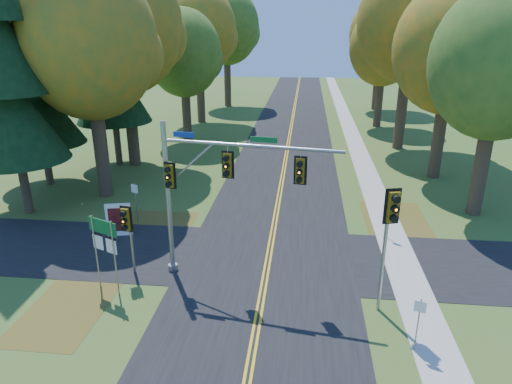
# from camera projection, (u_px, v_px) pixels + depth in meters

# --- Properties ---
(ground) EXTENTS (160.00, 160.00, 0.00)m
(ground) POSITION_uv_depth(u_px,v_px,m) (265.00, 280.00, 19.87)
(ground) COLOR #365F21
(ground) RESTS_ON ground
(road_main) EXTENTS (8.00, 160.00, 0.02)m
(road_main) POSITION_uv_depth(u_px,v_px,m) (265.00, 279.00, 19.86)
(road_main) COLOR black
(road_main) RESTS_ON ground
(road_cross) EXTENTS (60.00, 6.00, 0.02)m
(road_cross) POSITION_uv_depth(u_px,v_px,m) (269.00, 257.00, 21.73)
(road_cross) COLOR black
(road_cross) RESTS_ON ground
(centerline_left) EXTENTS (0.10, 160.00, 0.01)m
(centerline_left) POSITION_uv_depth(u_px,v_px,m) (263.00, 279.00, 19.87)
(centerline_left) COLOR gold
(centerline_left) RESTS_ON road_main
(centerline_right) EXTENTS (0.10, 160.00, 0.01)m
(centerline_right) POSITION_uv_depth(u_px,v_px,m) (267.00, 279.00, 19.85)
(centerline_right) COLOR gold
(centerline_right) RESTS_ON road_main
(sidewalk_east) EXTENTS (1.60, 160.00, 0.06)m
(sidewalk_east) POSITION_uv_depth(u_px,v_px,m) (411.00, 287.00, 19.22)
(sidewalk_east) COLOR #9E998E
(sidewalk_east) RESTS_ON ground
(leaf_patch_w_near) EXTENTS (4.00, 6.00, 0.00)m
(leaf_patch_w_near) POSITION_uv_depth(u_px,v_px,m) (150.00, 233.00, 24.25)
(leaf_patch_w_near) COLOR brown
(leaf_patch_w_near) RESTS_ON ground
(leaf_patch_e) EXTENTS (3.50, 8.00, 0.00)m
(leaf_patch_e) POSITION_uv_depth(u_px,v_px,m) (399.00, 229.00, 24.76)
(leaf_patch_e) COLOR brown
(leaf_patch_e) RESTS_ON ground
(leaf_patch_w_far) EXTENTS (3.00, 5.00, 0.00)m
(leaf_patch_w_far) POSITION_uv_depth(u_px,v_px,m) (67.00, 309.00, 17.83)
(leaf_patch_w_far) COLOR brown
(leaf_patch_w_far) RESTS_ON ground
(tree_w_a) EXTENTS (8.00, 8.00, 14.15)m
(tree_w_a) POSITION_uv_depth(u_px,v_px,m) (90.00, 42.00, 26.45)
(tree_w_a) COLOR #38281C
(tree_w_a) RESTS_ON ground
(tree_e_a) EXTENTS (7.20, 7.20, 12.73)m
(tree_e_a) POSITION_uv_depth(u_px,v_px,m) (500.00, 63.00, 23.91)
(tree_e_a) COLOR #38281C
(tree_e_a) RESTS_ON ground
(tree_w_b) EXTENTS (8.60, 8.60, 15.38)m
(tree_w_b) POSITION_uv_depth(u_px,v_px,m) (124.00, 25.00, 32.65)
(tree_w_b) COLOR #38281C
(tree_w_b) RESTS_ON ground
(tree_e_b) EXTENTS (7.60, 7.60, 13.33)m
(tree_e_b) POSITION_uv_depth(u_px,v_px,m) (452.00, 49.00, 30.18)
(tree_e_b) COLOR #38281C
(tree_e_b) RESTS_ON ground
(tree_w_c) EXTENTS (6.80, 6.80, 11.91)m
(tree_w_c) POSITION_uv_depth(u_px,v_px,m) (184.00, 54.00, 40.89)
(tree_w_c) COLOR #38281C
(tree_w_c) RESTS_ON ground
(tree_e_c) EXTENTS (8.80, 8.80, 15.79)m
(tree_e_c) POSITION_uv_depth(u_px,v_px,m) (412.00, 21.00, 37.24)
(tree_e_c) COLOR #38281C
(tree_e_c) RESTS_ON ground
(tree_w_d) EXTENTS (8.20, 8.20, 14.56)m
(tree_w_d) POSITION_uv_depth(u_px,v_px,m) (199.00, 31.00, 48.44)
(tree_w_d) COLOR #38281C
(tree_w_d) RESTS_ON ground
(tree_e_d) EXTENTS (7.00, 7.00, 12.32)m
(tree_e_d) POSITION_uv_depth(u_px,v_px,m) (384.00, 47.00, 46.71)
(tree_e_d) COLOR #38281C
(tree_e_d) RESTS_ON ground
(tree_w_e) EXTENTS (8.40, 8.40, 14.97)m
(tree_w_e) POSITION_uv_depth(u_px,v_px,m) (227.00, 27.00, 58.38)
(tree_w_e) COLOR #38281C
(tree_w_e) RESTS_ON ground
(tree_e_e) EXTENTS (7.80, 7.80, 13.74)m
(tree_e_e) POSITION_uv_depth(u_px,v_px,m) (382.00, 35.00, 56.24)
(tree_e_e) COLOR #38281C
(tree_e_e) RESTS_ON ground
(pine_a) EXTENTS (5.60, 5.60, 19.48)m
(pine_a) POSITION_uv_depth(u_px,v_px,m) (0.00, 50.00, 23.75)
(pine_a) COLOR #38281C
(pine_a) RESTS_ON ground
(pine_b) EXTENTS (5.60, 5.60, 17.31)m
(pine_b) POSITION_uv_depth(u_px,v_px,m) (31.00, 63.00, 28.92)
(pine_b) COLOR #38281C
(pine_b) RESTS_ON ground
(pine_c) EXTENTS (5.60, 5.60, 20.56)m
(pine_c) POSITION_uv_depth(u_px,v_px,m) (106.00, 35.00, 32.74)
(pine_c) COLOR #38281C
(pine_c) RESTS_ON ground
(traffic_mast) EXTENTS (7.44, 1.40, 6.82)m
(traffic_mast) POSITION_uv_depth(u_px,v_px,m) (208.00, 182.00, 18.63)
(traffic_mast) COLOR gray
(traffic_mast) RESTS_ON ground
(east_signal_pole) EXTENTS (0.58, 0.69, 5.12)m
(east_signal_pole) POSITION_uv_depth(u_px,v_px,m) (390.00, 221.00, 16.27)
(east_signal_pole) COLOR #9C9FA5
(east_signal_pole) RESTS_ON ground
(ped_signal_pole) EXTENTS (0.52, 0.60, 3.30)m
(ped_signal_pole) POSITION_uv_depth(u_px,v_px,m) (127.00, 224.00, 19.42)
(ped_signal_pole) COLOR gray
(ped_signal_pole) RESTS_ON ground
(route_sign_cluster) EXTENTS (1.41, 0.69, 3.29)m
(route_sign_cluster) POSITION_uv_depth(u_px,v_px,m) (104.00, 240.00, 18.27)
(route_sign_cluster) COLOR gray
(route_sign_cluster) RESTS_ON ground
(info_kiosk) EXTENTS (1.29, 0.47, 1.77)m
(info_kiosk) POSITION_uv_depth(u_px,v_px,m) (119.00, 220.00, 23.72)
(info_kiosk) COLOR white
(info_kiosk) RESTS_ON ground
(reg_sign_e_north) EXTENTS (0.37, 0.19, 2.09)m
(reg_sign_e_north) POSITION_uv_depth(u_px,v_px,m) (388.00, 212.00, 23.28)
(reg_sign_e_north) COLOR gray
(reg_sign_e_north) RESTS_ON ground
(reg_sign_e_south) EXTENTS (0.38, 0.15, 2.04)m
(reg_sign_e_south) POSITION_uv_depth(u_px,v_px,m) (419.00, 316.00, 15.09)
(reg_sign_e_south) COLOR gray
(reg_sign_e_south) RESTS_ON ground
(reg_sign_w) EXTENTS (0.42, 0.20, 2.34)m
(reg_sign_w) POSITION_uv_depth(u_px,v_px,m) (135.00, 196.00, 25.03)
(reg_sign_w) COLOR gray
(reg_sign_w) RESTS_ON ground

